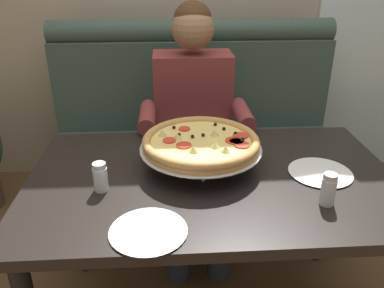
# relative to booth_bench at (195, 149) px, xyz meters

# --- Properties ---
(booth_bench) EXTENTS (1.71, 0.78, 1.13)m
(booth_bench) POSITION_rel_booth_bench_xyz_m (0.00, 0.00, 0.00)
(booth_bench) COLOR #384C42
(booth_bench) RESTS_ON ground_plane
(dining_table) EXTENTS (1.35, 0.83, 0.73)m
(dining_table) POSITION_rel_booth_bench_xyz_m (0.00, -0.88, 0.24)
(dining_table) COLOR black
(dining_table) RESTS_ON ground_plane
(diner_main) EXTENTS (0.54, 0.64, 1.27)m
(diner_main) POSITION_rel_booth_bench_xyz_m (-0.03, -0.27, 0.31)
(diner_main) COLOR #2D3342
(diner_main) RESTS_ON ground_plane
(pizza) EXTENTS (0.46, 0.46, 0.13)m
(pizza) POSITION_rel_booth_bench_xyz_m (-0.04, -0.80, 0.42)
(pizza) COLOR silver
(pizza) RESTS_ON dining_table
(shaker_pepper_flakes) EXTENTS (0.05, 0.05, 0.10)m
(shaker_pepper_flakes) POSITION_rel_booth_bench_xyz_m (-0.39, -0.96, 0.37)
(shaker_pepper_flakes) COLOR white
(shaker_pepper_flakes) RESTS_ON dining_table
(shaker_parmesan) EXTENTS (0.05, 0.05, 0.11)m
(shaker_parmesan) POSITION_rel_booth_bench_xyz_m (0.35, -1.09, 0.38)
(shaker_parmesan) COLOR white
(shaker_parmesan) RESTS_ON dining_table
(plate_near_left) EXTENTS (0.23, 0.23, 0.02)m
(plate_near_left) POSITION_rel_booth_bench_xyz_m (0.40, -0.89, 0.34)
(plate_near_left) COLOR white
(plate_near_left) RESTS_ON dining_table
(plate_near_right) EXTENTS (0.23, 0.23, 0.02)m
(plate_near_right) POSITION_rel_booth_bench_xyz_m (-0.22, -1.20, 0.34)
(plate_near_right) COLOR white
(plate_near_right) RESTS_ON dining_table
(patio_chair) EXTENTS (0.40, 0.40, 0.86)m
(patio_chair) POSITION_rel_booth_bench_xyz_m (1.41, 1.13, 0.13)
(patio_chair) COLOR black
(patio_chair) RESTS_ON ground_plane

